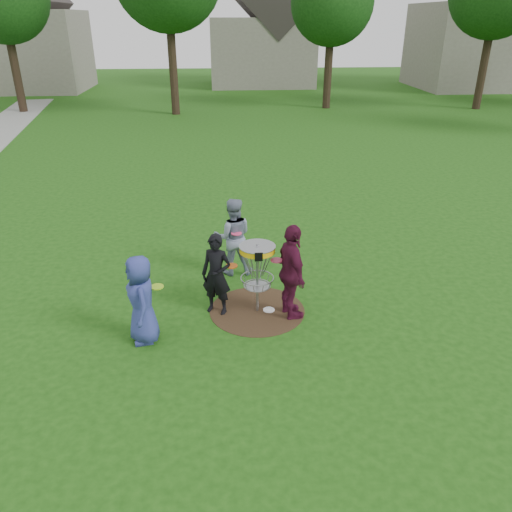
{
  "coord_description": "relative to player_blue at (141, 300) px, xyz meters",
  "views": [
    {
      "loc": [
        -0.63,
        -8.04,
        5.01
      ],
      "look_at": [
        0.0,
        0.3,
        1.0
      ],
      "focal_mm": 35.0,
      "sensor_mm": 36.0,
      "label": 1
    }
  ],
  "objects": [
    {
      "name": "house_row",
      "position": [
        6.76,
        33.85,
        3.36
      ],
      "size": [
        44.5,
        10.65,
        11.62
      ],
      "color": "gray",
      "rests_on": "ground"
    },
    {
      "name": "player_grey",
      "position": [
        1.6,
        2.38,
        0.06
      ],
      "size": [
        0.83,
        0.66,
        1.69
      ],
      "primitive_type": "imported",
      "rotation": [
        0.0,
        0.0,
        3.17
      ],
      "color": "gray",
      "rests_on": "ground"
    },
    {
      "name": "player_black",
      "position": [
        1.24,
        0.81,
        -0.01
      ],
      "size": [
        0.67,
        0.57,
        1.56
      ],
      "primitive_type": "imported",
      "rotation": [
        0.0,
        0.0,
        -0.41
      ],
      "color": "black",
      "rests_on": "ground"
    },
    {
      "name": "player_maroon",
      "position": [
        2.59,
        0.56,
        0.12
      ],
      "size": [
        0.66,
        1.13,
        1.8
      ],
      "primitive_type": "imported",
      "rotation": [
        0.0,
        0.0,
        1.79
      ],
      "color": "#50122D",
      "rests_on": "ground"
    },
    {
      "name": "held_discs",
      "position": [
        1.44,
        0.92,
        0.23
      ],
      "size": [
        2.28,
        2.23,
        0.17
      ],
      "color": "#98D717",
      "rests_on": "ground"
    },
    {
      "name": "ground",
      "position": [
        1.99,
        0.78,
        -0.78
      ],
      "size": [
        100.0,
        100.0,
        0.0
      ],
      "primitive_type": "plane",
      "color": "#19470F",
      "rests_on": "ground"
    },
    {
      "name": "player_blue",
      "position": [
        0.0,
        0.0,
        0.0
      ],
      "size": [
        0.68,
        0.87,
        1.57
      ],
      "primitive_type": "imported",
      "rotation": [
        0.0,
        0.0,
        -1.32
      ],
      "color": "#323B89",
      "rests_on": "ground"
    },
    {
      "name": "disc_on_grass",
      "position": [
        2.21,
        0.77,
        -0.78
      ],
      "size": [
        0.22,
        0.22,
        0.02
      ],
      "primitive_type": "cylinder",
      "color": "white",
      "rests_on": "ground"
    },
    {
      "name": "dirt_patch",
      "position": [
        1.99,
        0.78,
        -0.78
      ],
      "size": [
        1.8,
        1.8,
        0.01
      ],
      "primitive_type": "cylinder",
      "color": "#47331E",
      "rests_on": "ground"
    },
    {
      "name": "disc_golf_basket",
      "position": [
        1.99,
        0.78,
        0.23
      ],
      "size": [
        0.66,
        0.67,
        1.38
      ],
      "color": "#9EA0A5",
      "rests_on": "ground"
    }
  ]
}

